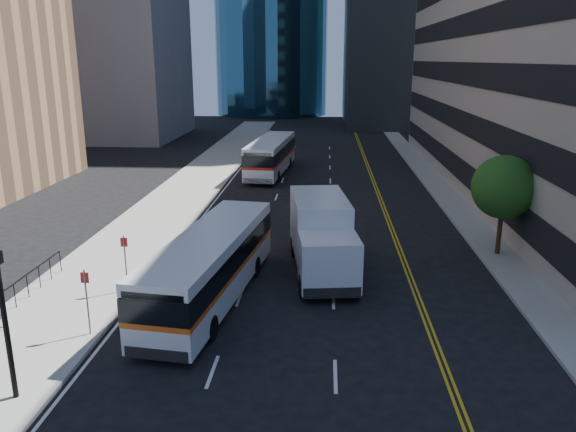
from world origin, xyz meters
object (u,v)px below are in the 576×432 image
object	(u,v)px
lamp_post	(4,317)
bus_front	(211,264)
box_truck	(322,236)
bus_rear	(271,155)
street_tree	(504,187)

from	to	relation	value
lamp_post	bus_front	bearing A→B (deg)	60.09
bus_front	box_truck	size ratio (longest dim) A/B	1.52
bus_rear	box_truck	size ratio (longest dim) A/B	1.58
street_tree	lamp_post	bearing A→B (deg)	-142.13
lamp_post	street_tree	bearing A→B (deg)	37.87
street_tree	lamp_post	distance (m)	22.82
lamp_post	box_truck	world-z (taller)	lamp_post
bus_rear	lamp_post	bearing A→B (deg)	-92.14
bus_rear	bus_front	bearing A→B (deg)	-84.91
bus_front	bus_rear	bearing A→B (deg)	97.79
bus_rear	box_truck	xyz separation A→B (m)	(4.68, -23.76, 0.18)
street_tree	bus_front	bearing A→B (deg)	-154.89
street_tree	bus_front	world-z (taller)	street_tree
lamp_post	box_truck	distance (m)	14.26
bus_front	box_truck	distance (m)	5.72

